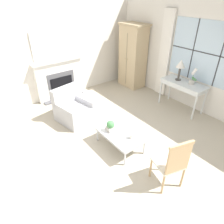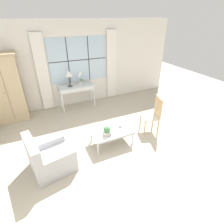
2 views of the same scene
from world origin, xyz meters
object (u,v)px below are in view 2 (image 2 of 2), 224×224
object	(u,v)px
console_table	(76,88)
table_lamp	(69,75)
pillar_candle	(120,125)
armoire	(7,89)
potted_orchid	(80,80)
armchair_upholstered	(50,158)
side_chair_wooden	(154,113)
potted_plant_small	(107,131)
coffee_table	(112,132)

from	to	relation	value
console_table	table_lamp	xyz separation A→B (m)	(-0.21, 0.01, 0.50)
table_lamp	pillar_candle	world-z (taller)	table_lamp
table_lamp	pillar_candle	size ratio (longest dim) A/B	4.45
armoire	table_lamp	size ratio (longest dim) A/B	3.63
armoire	console_table	xyz separation A→B (m)	(2.03, -0.00, -0.32)
table_lamp	potted_orchid	size ratio (longest dim) A/B	1.29
console_table	armchair_upholstered	xyz separation A→B (m)	(-1.29, -2.60, -0.43)
potted_orchid	side_chair_wooden	xyz separation A→B (m)	(1.34, -2.41, -0.38)
console_table	table_lamp	distance (m)	0.54
side_chair_wooden	table_lamp	bearing A→B (deg)	126.15
side_chair_wooden	potted_plant_small	bearing A→B (deg)	-174.33
armoire	potted_plant_small	distance (m)	3.29
armoire	potted_orchid	xyz separation A→B (m)	(2.20, 0.06, -0.06)
table_lamp	side_chair_wooden	bearing A→B (deg)	-53.85
armoire	side_chair_wooden	bearing A→B (deg)	-33.50
potted_orchid	armchair_upholstered	world-z (taller)	potted_orchid
coffee_table	side_chair_wooden	bearing A→B (deg)	1.30
table_lamp	potted_orchid	xyz separation A→B (m)	(0.38, 0.06, -0.25)
armoire	side_chair_wooden	xyz separation A→B (m)	(3.54, -2.34, -0.44)
armoire	coffee_table	bearing A→B (deg)	-46.36
armoire	potted_orchid	bearing A→B (deg)	1.69
potted_orchid	coffee_table	bearing A→B (deg)	-88.62
potted_orchid	coffee_table	world-z (taller)	potted_orchid
table_lamp	console_table	bearing A→B (deg)	-3.78
table_lamp	coffee_table	xyz separation A→B (m)	(0.44, -2.38, -0.86)
console_table	pillar_candle	xyz separation A→B (m)	(0.52, -2.30, -0.27)
armchair_upholstered	table_lamp	bearing A→B (deg)	67.38
side_chair_wooden	coffee_table	bearing A→B (deg)	-178.70
potted_plant_small	pillar_candle	world-z (taller)	potted_plant_small
armchair_upholstered	potted_orchid	bearing A→B (deg)	61.13
coffee_table	pillar_candle	world-z (taller)	pillar_candle
armoire	potted_orchid	world-z (taller)	armoire
armoire	pillar_candle	size ratio (longest dim) A/B	16.13
coffee_table	console_table	bearing A→B (deg)	95.68
potted_plant_small	side_chair_wooden	bearing A→B (deg)	5.67
coffee_table	pillar_candle	xyz separation A→B (m)	(0.28, 0.07, 0.09)
console_table	side_chair_wooden	bearing A→B (deg)	-57.09
armoire	table_lamp	world-z (taller)	armoire
table_lamp	side_chair_wooden	distance (m)	2.98
potted_orchid	console_table	bearing A→B (deg)	-158.72
side_chair_wooden	coffee_table	size ratio (longest dim) A/B	0.99
pillar_candle	side_chair_wooden	bearing A→B (deg)	-2.21
side_chair_wooden	armchair_upholstered	bearing A→B (deg)	-174.78
side_chair_wooden	pillar_candle	distance (m)	1.01
coffee_table	table_lamp	bearing A→B (deg)	100.48
console_table	side_chair_wooden	world-z (taller)	side_chair_wooden
armoire	armchair_upholstered	xyz separation A→B (m)	(0.73, -2.60, -0.74)
coffee_table	pillar_candle	bearing A→B (deg)	13.48
console_table	armchair_upholstered	distance (m)	2.93
armoire	coffee_table	world-z (taller)	armoire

